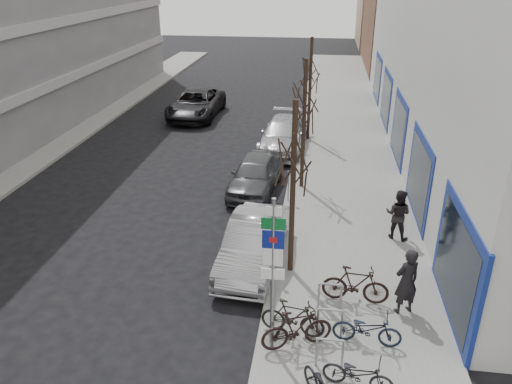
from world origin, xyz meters
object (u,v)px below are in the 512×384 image
(meter_back, at_px, (297,139))
(parked_car_mid, at_px, (255,174))
(pedestrian_near, at_px, (407,281))
(bike_far_curb, at_px, (358,371))
(meter_mid, at_px, (289,183))
(highway_sign_pole, at_px, (273,268))
(bike_mid_curb, at_px, (367,326))
(tree_mid, at_px, (305,94))
(parked_car_front, at_px, (254,243))
(bike_near_right, at_px, (297,328))
(pedestrian_far, at_px, (398,214))
(lane_car, at_px, (196,104))
(bike_far_inner, at_px, (356,284))
(tree_far, at_px, (311,65))
(meter_front, at_px, (274,256))
(parked_car_back, at_px, (284,135))
(tree_near, at_px, (294,149))
(bike_rack, at_px, (330,319))
(bike_mid_inner, at_px, (293,317))

(meter_back, xyz_separation_m, parked_car_mid, (-1.49, -4.40, -0.17))
(pedestrian_near, bearing_deg, bike_far_curb, 39.65)
(meter_mid, xyz_separation_m, parked_car_mid, (-1.49, 1.10, -0.17))
(highway_sign_pole, relative_size, bike_mid_curb, 2.48)
(tree_mid, height_order, meter_mid, tree_mid)
(parked_car_front, bearing_deg, meter_back, 89.91)
(bike_near_right, height_order, pedestrian_far, pedestrian_far)
(lane_car, distance_m, pedestrian_near, 21.28)
(bike_far_inner, bearing_deg, lane_car, 30.89)
(meter_mid, distance_m, meter_back, 5.50)
(pedestrian_far, bearing_deg, tree_far, -50.03)
(parked_car_front, bearing_deg, meter_mid, 84.92)
(meter_front, xyz_separation_m, pedestrian_far, (3.91, 3.01, 0.14))
(meter_mid, distance_m, parked_car_mid, 1.86)
(bike_far_curb, relative_size, pedestrian_near, 0.82)
(bike_near_right, bearing_deg, parked_car_back, -16.12)
(tree_far, bearing_deg, tree_mid, -90.00)
(tree_far, bearing_deg, pedestrian_near, -77.73)
(tree_mid, xyz_separation_m, parked_car_front, (-1.20, -6.12, -3.35))
(lane_car, bearing_deg, pedestrian_far, -52.43)
(tree_near, bearing_deg, pedestrian_far, 35.91)
(bike_rack, relative_size, pedestrian_far, 1.25)
(parked_car_front, height_order, parked_car_back, parked_car_back)
(meter_mid, distance_m, pedestrian_near, 7.57)
(bike_far_curb, height_order, lane_car, lane_car)
(tree_mid, height_order, lane_car, tree_mid)
(pedestrian_far, bearing_deg, bike_mid_inner, 81.38)
(bike_mid_curb, xyz_separation_m, bike_far_curb, (-0.29, -1.51, -0.03))
(bike_mid_curb, relative_size, parked_car_back, 0.31)
(tree_far, xyz_separation_m, pedestrian_far, (3.46, -10.49, -3.05))
(lane_car, bearing_deg, bike_mid_curb, -63.92)
(bike_mid_inner, xyz_separation_m, parked_car_mid, (-2.21, 9.05, 0.09))
(highway_sign_pole, height_order, bike_far_curb, highway_sign_pole)
(tree_near, xyz_separation_m, parked_car_back, (-1.20, 11.55, -3.32))
(parked_car_front, distance_m, pedestrian_near, 4.84)
(bike_near_right, relative_size, bike_mid_curb, 1.08)
(bike_mid_curb, bearing_deg, bike_far_inner, 12.35)
(tree_near, bearing_deg, bike_far_inner, -35.71)
(tree_near, bearing_deg, parked_car_back, 95.93)
(pedestrian_far, bearing_deg, tree_mid, -27.35)
(bike_mid_inner, relative_size, bike_far_inner, 0.90)
(tree_far, relative_size, bike_far_inner, 2.95)
(bike_mid_inner, height_order, parked_car_back, parked_car_back)
(bike_mid_curb, distance_m, bike_mid_inner, 1.84)
(pedestrian_far, bearing_deg, bike_near_right, 84.38)
(tree_mid, distance_m, lane_car, 13.09)
(bike_rack, distance_m, parked_car_front, 4.07)
(bike_rack, bearing_deg, pedestrian_near, 32.48)
(bike_far_curb, relative_size, lane_car, 0.27)
(tree_far, bearing_deg, bike_rack, -85.68)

